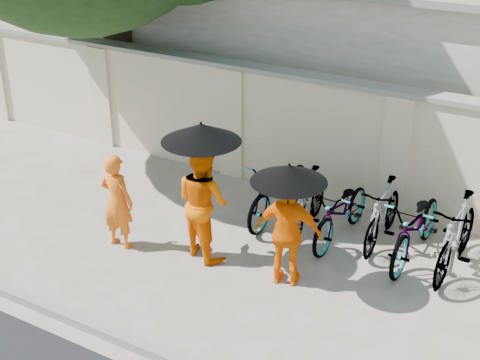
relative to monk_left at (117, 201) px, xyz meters
The scene contains 15 objects.
ground 1.40m from the monk_left, ahead, with size 80.00×80.00×0.00m, color #A99E8D.
kerb 2.24m from the monk_left, 56.23° to the right, with size 40.00×0.16×0.12m, color gray.
compound_wall 3.82m from the monk_left, 55.04° to the left, with size 20.00×0.30×2.00m, color beige.
building_behind 7.67m from the monk_left, 65.30° to the left, with size 14.00×6.00×3.20m, color silver.
monk_left is the anchor object (origin of this frame).
monk_center 1.30m from the monk_left, 19.31° to the left, with size 0.83×0.65×1.72m, color #EF6300.
parasol_center 1.79m from the monk_left, 15.31° to the left, with size 1.10×1.10×1.10m.
monk_right 2.63m from the monk_left, ahead, with size 0.91×0.38×1.55m, color #FA6801.
parasol_right 2.80m from the monk_left, ahead, with size 0.99×0.99×0.91m.
bike_0 2.60m from the monk_left, 50.07° to the left, with size 0.67×1.93×1.02m, color gray.
bike_1 2.89m from the monk_left, 39.47° to the left, with size 0.46×1.61×0.97m, color gray.
bike_2 3.34m from the monk_left, 33.19° to the left, with size 0.62×1.79×0.94m, color gray.
bike_3 3.93m from the monk_left, 31.23° to the left, with size 0.46×1.63×0.98m, color gray.
bike_4 4.34m from the monk_left, 25.44° to the left, with size 0.67×1.94×1.02m, color gray.
bike_5 4.84m from the monk_left, 22.09° to the left, with size 0.52×1.83×1.10m, color gray.
Camera 1 is at (4.72, -6.52, 5.22)m, focal length 50.00 mm.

